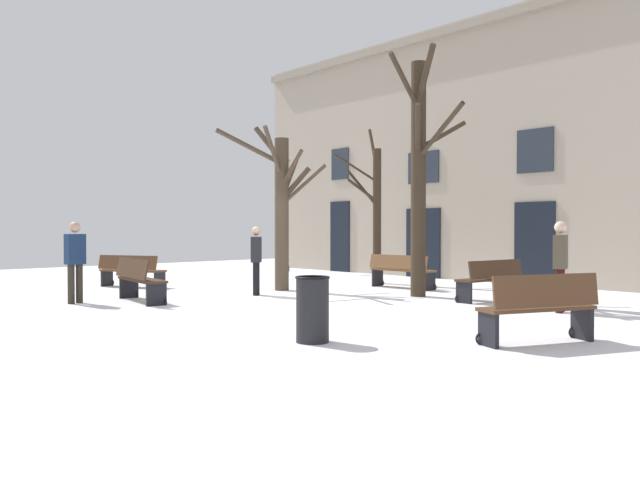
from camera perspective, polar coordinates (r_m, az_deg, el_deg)
ground_plane at (r=13.68m, az=-4.68°, el=-5.51°), size 29.78×29.78×0.00m
building_facade at (r=19.46m, az=13.77°, el=8.12°), size 18.61×0.60×7.86m
tree_foreground at (r=14.49m, az=9.08°, el=6.35°), size 1.71×2.15×5.56m
tree_center at (r=15.75m, az=-3.60°, el=3.27°), size 1.87×2.54×4.19m
tree_left_of_center at (r=17.88m, az=5.10°, el=2.78°), size 1.12×1.36×4.54m
streetlamp at (r=22.99m, az=-3.09°, el=3.50°), size 0.30×0.30×4.19m
litter_bin at (r=8.57m, az=-0.69°, el=-6.33°), size 0.48×0.48×0.91m
bench_by_litter_bin at (r=16.38m, az=7.47°, el=-2.77°), size 1.89×0.55×0.88m
bench_far_corner at (r=8.95m, az=19.49°, el=-5.85°), size 1.07×1.73×0.96m
bench_back_to_back_left at (r=17.29m, az=-16.90°, el=-2.69°), size 1.88×1.28×0.86m
bench_facing_shops at (r=13.91m, az=15.35°, el=-3.49°), size 0.65×1.75×0.89m
bench_near_center_tree at (r=13.79m, az=-16.26°, el=-3.46°), size 1.92×0.75×0.94m
person_near_bench at (r=14.65m, az=-5.87°, el=-1.59°), size 0.43×0.42×1.61m
person_crossing_plaza at (r=12.38m, az=21.16°, el=-1.88°), size 0.33×0.43×1.70m
person_by_shop_door at (r=13.91m, az=-21.53°, el=-1.55°), size 0.26×0.40×1.70m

